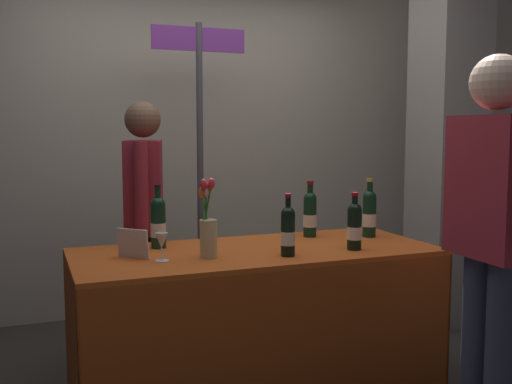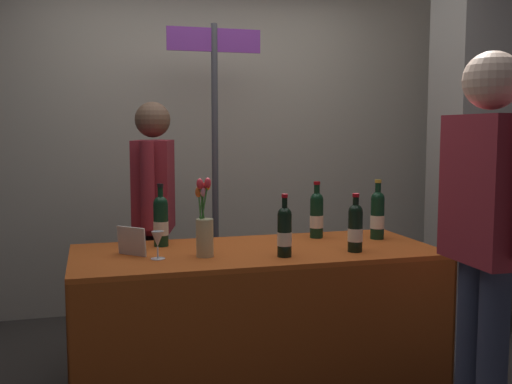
{
  "view_description": "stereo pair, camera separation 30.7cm",
  "coord_description": "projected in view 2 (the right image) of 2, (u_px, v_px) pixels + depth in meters",
  "views": [
    {
      "loc": [
        -1.11,
        -2.85,
        1.38
      ],
      "look_at": [
        0.0,
        0.0,
        1.06
      ],
      "focal_mm": 41.78,
      "sensor_mm": 36.0,
      "label": 1
    },
    {
      "loc": [
        -0.82,
        -2.94,
        1.38
      ],
      "look_at": [
        0.0,
        0.0,
        1.06
      ],
      "focal_mm": 41.78,
      "sensor_mm": 36.0,
      "label": 2
    }
  ],
  "objects": [
    {
      "name": "flower_vase",
      "position": [
        204.0,
        228.0,
        2.91
      ],
      "size": [
        0.09,
        0.09,
        0.39
      ],
      "color": "tan",
      "rests_on": "tasting_table"
    },
    {
      "name": "booth_signpost",
      "position": [
        214.0,
        141.0,
        4.04
      ],
      "size": [
        0.64,
        0.04,
        2.08
      ],
      "color": "#47474C",
      "rests_on": "ground_plane"
    },
    {
      "name": "tasting_table",
      "position": [
        256.0,
        291.0,
        3.13
      ],
      "size": [
        1.88,
        0.79,
        0.76
      ],
      "color": "#B74C19",
      "rests_on": "ground_plane"
    },
    {
      "name": "brochure_stand",
      "position": [
        132.0,
        241.0,
        2.94
      ],
      "size": [
        0.13,
        0.14,
        0.14
      ],
      "primitive_type": "cube",
      "rotation": [
        0.07,
        0.0,
        5.49
      ],
      "color": "silver",
      "rests_on": "tasting_table"
    },
    {
      "name": "taster_foreground_right",
      "position": [
        487.0,
        221.0,
        2.41
      ],
      "size": [
        0.23,
        0.56,
        1.69
      ],
      "rotation": [
        0.0,
        0.0,
        1.54
      ],
      "color": "#2D3347",
      "rests_on": "ground_plane"
    },
    {
      "name": "display_bottle_2",
      "position": [
        161.0,
        220.0,
        3.17
      ],
      "size": [
        0.08,
        0.08,
        0.34
      ],
      "color": "black",
      "rests_on": "tasting_table"
    },
    {
      "name": "featured_wine_bottle",
      "position": [
        317.0,
        214.0,
        3.42
      ],
      "size": [
        0.08,
        0.08,
        0.33
      ],
      "color": "black",
      "rests_on": "tasting_table"
    },
    {
      "name": "display_bottle_0",
      "position": [
        355.0,
        227.0,
        3.03
      ],
      "size": [
        0.08,
        0.08,
        0.3
      ],
      "color": "black",
      "rests_on": "tasting_table"
    },
    {
      "name": "back_partition",
      "position": [
        199.0,
        109.0,
        4.59
      ],
      "size": [
        7.39,
        0.12,
        3.08
      ],
      "primitive_type": "cube",
      "color": "#B2A893",
      "rests_on": "ground_plane"
    },
    {
      "name": "vendor_presenter",
      "position": [
        154.0,
        207.0,
        3.59
      ],
      "size": [
        0.3,
        0.54,
        1.54
      ],
      "rotation": [
        0.0,
        0.0,
        -1.82
      ],
      "color": "black",
      "rests_on": "ground_plane"
    },
    {
      "name": "display_bottle_1",
      "position": [
        377.0,
        214.0,
        3.38
      ],
      "size": [
        0.08,
        0.08,
        0.34
      ],
      "color": "black",
      "rests_on": "tasting_table"
    },
    {
      "name": "wine_glass_near_vendor",
      "position": [
        158.0,
        240.0,
        2.86
      ],
      "size": [
        0.07,
        0.07,
        0.14
      ],
      "color": "silver",
      "rests_on": "tasting_table"
    },
    {
      "name": "concrete_pillar",
      "position": [
        472.0,
        94.0,
        4.0
      ],
      "size": [
        0.41,
        0.41,
        3.23
      ],
      "primitive_type": "cube",
      "color": "gray",
      "rests_on": "ground_plane"
    },
    {
      "name": "display_bottle_3",
      "position": [
        285.0,
        231.0,
        2.91
      ],
      "size": [
        0.07,
        0.07,
        0.31
      ],
      "color": "black",
      "rests_on": "tasting_table"
    }
  ]
}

